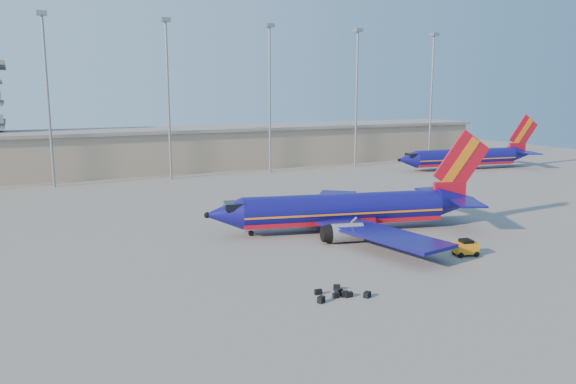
% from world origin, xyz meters
% --- Properties ---
extents(ground, '(220.00, 220.00, 0.00)m').
position_xyz_m(ground, '(0.00, 0.00, 0.00)').
color(ground, slate).
rests_on(ground, ground).
extents(terminal_building, '(122.00, 16.00, 8.50)m').
position_xyz_m(terminal_building, '(10.00, 58.00, 4.32)').
color(terminal_building, '#9D876C').
rests_on(terminal_building, ground).
extents(light_mast_row, '(101.60, 1.60, 28.65)m').
position_xyz_m(light_mast_row, '(5.00, 46.00, 17.55)').
color(light_mast_row, gray).
rests_on(light_mast_row, ground).
extents(aircraft_main, '(33.50, 31.84, 11.52)m').
position_xyz_m(aircraft_main, '(3.75, -1.47, 2.46)').
color(aircraft_main, navy).
rests_on(aircraft_main, ground).
extents(aircraft_second, '(32.75, 12.67, 11.13)m').
position_xyz_m(aircraft_second, '(53.39, 31.89, 2.55)').
color(aircraft_second, navy).
rests_on(aircraft_second, ground).
extents(baggage_tug, '(2.53, 1.86, 1.64)m').
position_xyz_m(baggage_tug, '(8.71, -15.10, 0.85)').
color(baggage_tug, orange).
rests_on(baggage_tug, ground).
extents(luggage_pile, '(4.54, 3.11, 0.54)m').
position_xyz_m(luggage_pile, '(-8.26, -19.29, 0.23)').
color(luggage_pile, black).
rests_on(luggage_pile, ground).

